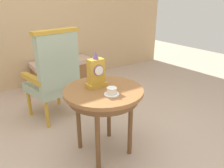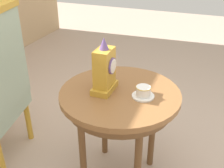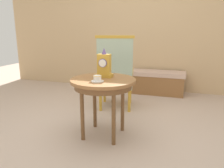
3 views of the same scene
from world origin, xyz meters
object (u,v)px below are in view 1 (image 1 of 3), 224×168
(window_bench, at_px, (62,72))
(mantel_clock, at_px, (96,73))
(armchair, at_px, (54,74))
(teacup_left, at_px, (112,91))
(side_table, at_px, (103,97))

(window_bench, bearing_deg, mantel_clock, -102.51)
(armchair, bearing_deg, teacup_left, -83.58)
(mantel_clock, distance_m, armchair, 0.85)
(side_table, height_order, mantel_clock, mantel_clock)
(side_table, bearing_deg, armchair, 97.99)
(teacup_left, bearing_deg, mantel_clock, 92.29)
(teacup_left, relative_size, window_bench, 0.13)
(side_table, xyz_separation_m, mantel_clock, (-0.02, 0.09, 0.21))
(mantel_clock, bearing_deg, side_table, -78.73)
(mantel_clock, xyz_separation_m, armchair, (-0.11, 0.81, -0.22))
(window_bench, bearing_deg, teacup_left, -100.90)
(mantel_clock, bearing_deg, teacup_left, -87.71)
(mantel_clock, relative_size, window_bench, 0.33)
(side_table, distance_m, window_bench, 2.05)
(teacup_left, height_order, armchair, armchair)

